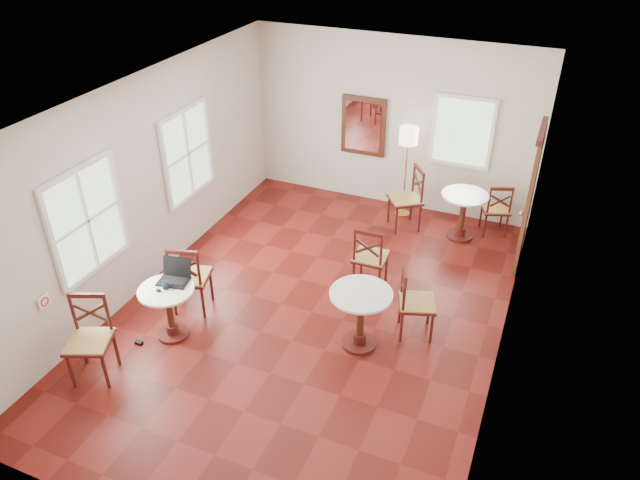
# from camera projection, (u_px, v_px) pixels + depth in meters

# --- Properties ---
(ground) EXTENTS (7.00, 7.00, 0.00)m
(ground) POSITION_uv_depth(u_px,v_px,m) (312.00, 312.00, 8.21)
(ground) COLOR #611510
(ground) RESTS_ON ground
(room_shell) EXTENTS (5.02, 7.02, 3.01)m
(room_shell) POSITION_uv_depth(u_px,v_px,m) (315.00, 180.00, 7.44)
(room_shell) COLOR beige
(room_shell) RESTS_ON ground
(cafe_table_near) EXTENTS (0.71, 0.71, 0.75)m
(cafe_table_near) POSITION_uv_depth(u_px,v_px,m) (169.00, 307.00, 7.56)
(cafe_table_near) COLOR #481612
(cafe_table_near) RESTS_ON ground
(cafe_table_mid) EXTENTS (0.78, 0.78, 0.83)m
(cafe_table_mid) POSITION_uv_depth(u_px,v_px,m) (360.00, 313.00, 7.38)
(cafe_table_mid) COLOR #481612
(cafe_table_mid) RESTS_ON ground
(cafe_table_back) EXTENTS (0.75, 0.75, 0.79)m
(cafe_table_back) POSITION_uv_depth(u_px,v_px,m) (463.00, 211.00, 9.64)
(cafe_table_back) COLOR #481612
(cafe_table_back) RESTS_ON ground
(chair_near_a) EXTENTS (0.61, 0.61, 1.07)m
(chair_near_a) POSITION_uv_depth(u_px,v_px,m) (190.00, 277.00, 8.00)
(chair_near_a) COLOR #481612
(chair_near_a) RESTS_ON ground
(chair_near_b) EXTENTS (0.64, 0.64, 1.07)m
(chair_near_b) POSITION_uv_depth(u_px,v_px,m) (90.00, 339.00, 6.93)
(chair_near_b) COLOR #481612
(chair_near_b) RESTS_ON ground
(chair_mid_a) EXTENTS (0.49, 0.49, 1.02)m
(chair_mid_a) POSITION_uv_depth(u_px,v_px,m) (370.00, 257.00, 8.46)
(chair_mid_a) COLOR #481612
(chair_mid_a) RESTS_ON ground
(chair_mid_b) EXTENTS (0.59, 0.59, 1.01)m
(chair_mid_b) POSITION_uv_depth(u_px,v_px,m) (415.00, 302.00, 7.58)
(chair_mid_b) COLOR #481612
(chair_mid_b) RESTS_ON ground
(chair_back_a) EXTENTS (0.55, 0.55, 0.93)m
(chair_back_a) POSITION_uv_depth(u_px,v_px,m) (496.00, 209.00, 9.75)
(chair_back_a) COLOR #481612
(chair_back_a) RESTS_ON ground
(chair_back_b) EXTENTS (0.70, 0.70, 1.08)m
(chair_back_b) POSITION_uv_depth(u_px,v_px,m) (407.00, 199.00, 9.89)
(chair_back_b) COLOR #481612
(chair_back_b) RESTS_ON ground
(floor_lamp) EXTENTS (0.31, 0.31, 1.62)m
(floor_lamp) POSITION_uv_depth(u_px,v_px,m) (408.00, 142.00, 9.82)
(floor_lamp) COLOR #BF8C3F
(floor_lamp) RESTS_ON ground
(laptop) EXTENTS (0.42, 0.37, 0.27)m
(laptop) POSITION_uv_depth(u_px,v_px,m) (175.00, 275.00, 7.55)
(laptop) COLOR black
(laptop) RESTS_ON cafe_table_near
(mouse) EXTENTS (0.09, 0.07, 0.03)m
(mouse) POSITION_uv_depth(u_px,v_px,m) (158.00, 290.00, 7.37)
(mouse) COLOR black
(mouse) RESTS_ON cafe_table_near
(navy_mug) EXTENTS (0.12, 0.08, 0.10)m
(navy_mug) POSITION_uv_depth(u_px,v_px,m) (165.00, 285.00, 7.41)
(navy_mug) COLOR black
(navy_mug) RESTS_ON cafe_table_near
(water_glass) EXTENTS (0.06, 0.06, 0.10)m
(water_glass) POSITION_uv_depth(u_px,v_px,m) (166.00, 286.00, 7.39)
(water_glass) COLOR white
(water_glass) RESTS_ON cafe_table_near
(power_adapter) EXTENTS (0.10, 0.06, 0.04)m
(power_adapter) POSITION_uv_depth(u_px,v_px,m) (139.00, 342.00, 7.65)
(power_adapter) COLOR black
(power_adapter) RESTS_ON ground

